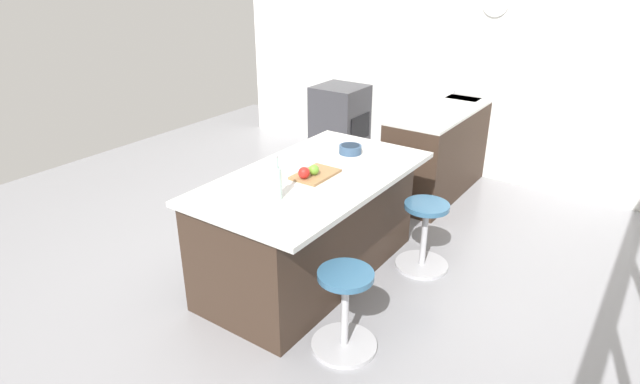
# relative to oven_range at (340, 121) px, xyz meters

# --- Properties ---
(ground_plane) EXTENTS (7.72, 7.72, 0.00)m
(ground_plane) POSITION_rel_oven_range_xyz_m (2.62, 1.25, -0.45)
(ground_plane) COLOR gray
(interior_partition_left) EXTENTS (0.15, 5.80, 2.62)m
(interior_partition_left) POSITION_rel_oven_range_xyz_m (-0.35, 1.26, 0.86)
(interior_partition_left) COLOR silver
(interior_partition_left) RESTS_ON ground_plane
(sink_cabinet) EXTENTS (2.36, 0.60, 1.20)m
(sink_cabinet) POSITION_rel_oven_range_xyz_m (-0.00, 1.53, 0.02)
(sink_cabinet) COLOR #38281E
(sink_cabinet) RESTS_ON ground_plane
(oven_range) EXTENTS (0.60, 0.61, 0.89)m
(oven_range) POSITION_rel_oven_range_xyz_m (0.00, 0.00, 0.00)
(oven_range) COLOR #38383D
(oven_range) RESTS_ON ground_plane
(kitchen_island) EXTENTS (1.92, 1.08, 0.88)m
(kitchen_island) POSITION_rel_oven_range_xyz_m (2.55, 1.36, -0.00)
(kitchen_island) COLOR #38281E
(kitchen_island) RESTS_ON ground_plane
(stool_by_window) EXTENTS (0.44, 0.44, 0.58)m
(stool_by_window) POSITION_rel_oven_range_xyz_m (1.94, 2.08, -0.17)
(stool_by_window) COLOR #B7B7BC
(stool_by_window) RESTS_ON ground_plane
(stool_middle) EXTENTS (0.44, 0.44, 0.58)m
(stool_middle) POSITION_rel_oven_range_xyz_m (3.15, 2.08, -0.17)
(stool_middle) COLOR #B7B7BC
(stool_middle) RESTS_ON ground_plane
(cutting_board) EXTENTS (0.36, 0.24, 0.02)m
(cutting_board) POSITION_rel_oven_range_xyz_m (2.56, 1.43, 0.45)
(cutting_board) COLOR olive
(cutting_board) RESTS_ON kitchen_island
(apple_red) EXTENTS (0.09, 0.09, 0.09)m
(apple_red) POSITION_rel_oven_range_xyz_m (2.69, 1.42, 0.50)
(apple_red) COLOR red
(apple_red) RESTS_ON cutting_board
(apple_green) EXTENTS (0.08, 0.08, 0.08)m
(apple_green) POSITION_rel_oven_range_xyz_m (2.59, 1.44, 0.49)
(apple_green) COLOR #609E2D
(apple_green) RESTS_ON cutting_board
(water_bottle) EXTENTS (0.06, 0.06, 0.31)m
(water_bottle) POSITION_rel_oven_range_xyz_m (3.04, 1.45, 0.56)
(water_bottle) COLOR silver
(water_bottle) RESTS_ON kitchen_island
(fruit_bowl) EXTENTS (0.19, 0.19, 0.07)m
(fruit_bowl) POSITION_rel_oven_range_xyz_m (2.00, 1.38, 0.48)
(fruit_bowl) COLOR #334C6B
(fruit_bowl) RESTS_ON kitchen_island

